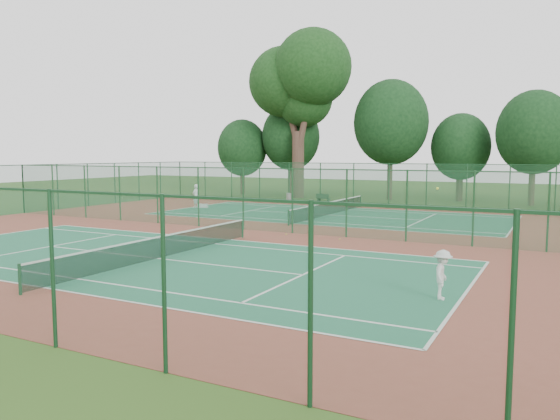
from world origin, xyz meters
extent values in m
plane|color=#2A4917|center=(0.00, 0.00, 0.00)|extent=(120.00, 120.00, 0.00)
cube|color=maroon|center=(0.00, 0.00, 0.01)|extent=(40.00, 36.00, 0.01)
cube|color=#206547|center=(0.00, -9.00, 0.01)|extent=(23.77, 10.97, 0.01)
cube|color=#1D5E3F|center=(0.00, 9.00, 0.01)|extent=(23.77, 10.97, 0.01)
cube|color=#1B522F|center=(0.00, 18.00, 1.75)|extent=(40.00, 0.02, 3.50)
cube|color=#14391D|center=(0.00, 18.00, 3.46)|extent=(40.00, 0.05, 0.05)
cube|color=#1B5234|center=(-20.00, 0.00, 1.75)|extent=(0.02, 36.00, 3.50)
cube|color=#153B23|center=(-20.00, 0.00, 3.46)|extent=(0.05, 36.00, 0.05)
cube|color=#184A29|center=(0.00, 0.00, 1.75)|extent=(40.00, 0.02, 3.50)
cube|color=#163D1E|center=(0.00, 0.00, 3.46)|extent=(40.00, 0.05, 0.05)
cylinder|color=#153C21|center=(0.00, -15.40, 0.49)|extent=(0.10, 0.10, 0.97)
cylinder|color=#153C21|center=(0.00, -2.60, 0.49)|extent=(0.10, 0.10, 0.97)
cube|color=black|center=(0.00, -9.00, 0.48)|extent=(0.02, 12.80, 0.85)
cube|color=silver|center=(0.00, -9.00, 0.92)|extent=(0.04, 12.80, 0.06)
cylinder|color=black|center=(0.00, 2.60, 0.49)|extent=(0.10, 0.10, 0.97)
cylinder|color=black|center=(0.00, 15.40, 0.49)|extent=(0.10, 0.10, 0.97)
cube|color=black|center=(0.00, 9.00, 0.48)|extent=(0.02, 12.80, 0.85)
cube|color=silver|center=(0.00, 9.00, 0.92)|extent=(0.04, 12.80, 0.06)
imported|color=silver|center=(11.38, -10.06, 0.75)|extent=(0.63, 0.99, 1.46)
imported|color=silver|center=(-11.38, 8.92, 0.95)|extent=(0.46, 0.69, 1.85)
cylinder|color=gray|center=(-7.28, 17.14, 0.40)|extent=(0.57, 0.57, 0.79)
cube|color=#12341D|center=(-4.62, 17.63, 0.20)|extent=(0.13, 0.35, 0.39)
cube|color=#12341D|center=(-3.61, 17.45, 0.20)|extent=(0.13, 0.35, 0.39)
cube|color=#12341D|center=(-4.12, 17.54, 0.41)|extent=(1.33, 0.58, 0.04)
cube|color=#12341D|center=(-4.15, 17.37, 0.61)|extent=(1.27, 0.27, 0.39)
cube|color=silver|center=(-10.90, 9.15, 0.17)|extent=(0.89, 0.62, 0.31)
sphere|color=#CFD832|center=(1.53, -0.72, 0.04)|extent=(0.07, 0.07, 0.07)
sphere|color=#D2DB33|center=(4.64, -0.94, 0.04)|extent=(0.06, 0.06, 0.06)
sphere|color=yellow|center=(-2.90, -0.69, 0.04)|extent=(0.06, 0.06, 0.06)
cylinder|color=#3B2820|center=(-8.71, 21.99, 3.22)|extent=(1.18, 1.18, 6.44)
cylinder|color=#3B2820|center=(-9.68, 22.31, 8.05)|extent=(2.18, 0.64, 6.41)
cylinder|color=#3B2820|center=(-7.75, 21.77, 8.38)|extent=(2.04, 0.60, 6.95)
sphere|color=black|center=(-10.43, 22.31, 11.28)|extent=(6.87, 6.87, 6.87)
sphere|color=black|center=(-7.10, 21.77, 12.35)|extent=(7.30, 7.30, 7.30)
sphere|color=black|center=(-8.50, 22.85, 9.66)|extent=(5.58, 5.58, 5.58)
camera|label=1|loc=(14.40, -26.04, 4.24)|focal=35.00mm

